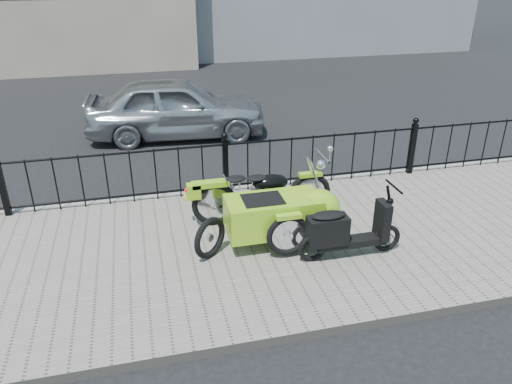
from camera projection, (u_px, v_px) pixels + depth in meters
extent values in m
plane|color=black|center=(242.00, 235.00, 7.57)|extent=(120.00, 120.00, 0.00)
cube|color=slate|center=(250.00, 249.00, 7.10)|extent=(30.00, 3.80, 0.12)
cube|color=gray|center=(225.00, 192.00, 8.80)|extent=(30.00, 0.10, 0.12)
cylinder|color=black|center=(225.00, 145.00, 8.27)|extent=(14.00, 0.04, 0.04)
cylinder|color=black|center=(226.00, 186.00, 8.60)|extent=(14.00, 0.04, 0.04)
cube|color=black|center=(2.00, 187.00, 7.69)|extent=(0.09, 0.09, 0.96)
cube|color=black|center=(225.00, 166.00, 8.44)|extent=(0.09, 0.09, 0.96)
sphere|color=black|center=(225.00, 136.00, 8.21)|extent=(0.11, 0.11, 0.11)
cube|color=black|center=(412.00, 149.00, 9.20)|extent=(0.09, 0.09, 0.96)
sphere|color=black|center=(416.00, 121.00, 8.96)|extent=(0.11, 0.11, 0.11)
torus|color=black|center=(309.00, 194.00, 7.79)|extent=(0.69, 0.09, 0.69)
torus|color=black|center=(215.00, 204.00, 7.47)|extent=(0.69, 0.09, 0.69)
torus|color=black|center=(288.00, 235.00, 6.64)|extent=(0.60, 0.08, 0.60)
cube|color=gray|center=(263.00, 198.00, 7.62)|extent=(0.34, 0.22, 0.24)
cylinder|color=black|center=(263.00, 202.00, 7.65)|extent=(1.40, 0.04, 0.04)
ellipsoid|color=black|center=(271.00, 183.00, 7.54)|extent=(0.54, 0.29, 0.26)
cylinder|color=silver|center=(322.00, 156.00, 7.56)|extent=(0.03, 0.56, 0.03)
cylinder|color=silver|center=(314.00, 175.00, 7.67)|extent=(0.25, 0.04, 0.59)
sphere|color=silver|center=(321.00, 164.00, 7.62)|extent=(0.15, 0.15, 0.15)
cube|color=#8BC61D|center=(310.00, 174.00, 7.65)|extent=(0.36, 0.12, 0.06)
cube|color=#8BC61D|center=(210.00, 184.00, 7.31)|extent=(0.55, 0.16, 0.08)
ellipsoid|color=black|center=(257.00, 178.00, 7.45)|extent=(0.31, 0.22, 0.08)
ellipsoid|color=black|center=(236.00, 179.00, 7.37)|extent=(0.31, 0.22, 0.08)
sphere|color=red|center=(187.00, 190.00, 7.26)|extent=(0.07, 0.07, 0.07)
cube|color=yellow|center=(185.00, 198.00, 7.42)|extent=(0.02, 0.14, 0.10)
cube|color=#8BC61D|center=(273.00, 214.00, 6.91)|extent=(1.30, 0.62, 0.50)
ellipsoid|color=#8BC61D|center=(317.00, 208.00, 7.04)|extent=(0.65, 0.60, 0.54)
cube|color=black|center=(263.00, 201.00, 6.78)|extent=(0.55, 0.43, 0.06)
cube|color=#8BC61D|center=(289.00, 216.00, 6.52)|extent=(0.34, 0.11, 0.06)
torus|color=black|center=(387.00, 238.00, 6.86)|extent=(0.40, 0.07, 0.40)
torus|color=black|center=(313.00, 248.00, 6.63)|extent=(0.40, 0.07, 0.40)
cube|color=black|center=(350.00, 242.00, 6.74)|extent=(0.98, 0.22, 0.10)
cube|color=black|center=(327.00, 230.00, 6.57)|extent=(0.54, 0.25, 0.39)
ellipsoid|color=black|center=(329.00, 215.00, 6.47)|extent=(0.46, 0.23, 0.09)
cube|color=black|center=(382.00, 220.00, 6.72)|extent=(0.12, 0.29, 0.54)
cylinder|color=black|center=(389.00, 200.00, 6.61)|extent=(0.15, 0.04, 0.44)
cylinder|color=black|center=(394.00, 187.00, 6.53)|extent=(0.03, 0.43, 0.03)
torus|color=black|center=(210.00, 238.00, 6.69)|extent=(0.51, 0.44, 0.59)
imported|color=#A7AAAE|center=(176.00, 107.00, 11.36)|extent=(4.15, 1.95, 1.37)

